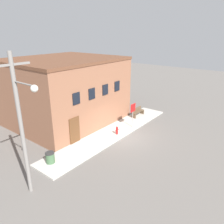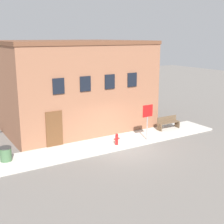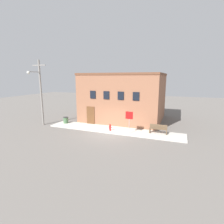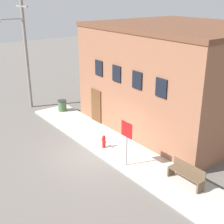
{
  "view_description": "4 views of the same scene",
  "coord_description": "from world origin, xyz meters",
  "px_view_note": "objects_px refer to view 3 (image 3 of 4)",
  "views": [
    {
      "loc": [
        -13.63,
        -9.35,
        8.31
      ],
      "look_at": [
        -0.12,
        1.21,
        2.0
      ],
      "focal_mm": 35.0,
      "sensor_mm": 36.0,
      "label": 1
    },
    {
      "loc": [
        -9.5,
        -14.08,
        6.35
      ],
      "look_at": [
        -0.12,
        1.21,
        2.0
      ],
      "focal_mm": 50.0,
      "sensor_mm": 36.0,
      "label": 2
    },
    {
      "loc": [
        6.45,
        -15.57,
        5.57
      ],
      "look_at": [
        -0.12,
        1.21,
        2.0
      ],
      "focal_mm": 28.0,
      "sensor_mm": 36.0,
      "label": 3
    },
    {
      "loc": [
        11.86,
        -7.84,
        7.8
      ],
      "look_at": [
        -0.12,
        1.21,
        2.0
      ],
      "focal_mm": 50.0,
      "sensor_mm": 36.0,
      "label": 4
    }
  ],
  "objects_px": {
    "trash_bin": "(66,120)",
    "fire_hydrant": "(110,127)",
    "bench": "(158,129)",
    "utility_pole": "(40,90)",
    "stop_sign": "(129,118)"
  },
  "relations": [
    {
      "from": "fire_hydrant",
      "to": "utility_pole",
      "type": "height_order",
      "value": "utility_pole"
    },
    {
      "from": "fire_hydrant",
      "to": "bench",
      "type": "xyz_separation_m",
      "value": [
        4.78,
        0.91,
        0.09
      ]
    },
    {
      "from": "bench",
      "to": "trash_bin",
      "type": "relative_size",
      "value": 2.26
    },
    {
      "from": "fire_hydrant",
      "to": "stop_sign",
      "type": "height_order",
      "value": "stop_sign"
    },
    {
      "from": "fire_hydrant",
      "to": "utility_pole",
      "type": "bearing_deg",
      "value": -176.42
    },
    {
      "from": "fire_hydrant",
      "to": "trash_bin",
      "type": "distance_m",
      "value": 6.24
    },
    {
      "from": "stop_sign",
      "to": "trash_bin",
      "type": "xyz_separation_m",
      "value": [
        -8.27,
        1.1,
        -1.19
      ]
    },
    {
      "from": "fire_hydrant",
      "to": "utility_pole",
      "type": "xyz_separation_m",
      "value": [
        -8.48,
        -0.53,
        3.7
      ]
    },
    {
      "from": "fire_hydrant",
      "to": "utility_pole",
      "type": "relative_size",
      "value": 0.09
    },
    {
      "from": "bench",
      "to": "utility_pole",
      "type": "distance_m",
      "value": 13.82
    },
    {
      "from": "trash_bin",
      "to": "utility_pole",
      "type": "relative_size",
      "value": 0.1
    },
    {
      "from": "fire_hydrant",
      "to": "stop_sign",
      "type": "bearing_deg",
      "value": -5.4
    },
    {
      "from": "trash_bin",
      "to": "fire_hydrant",
      "type": "bearing_deg",
      "value": -8.32
    },
    {
      "from": "stop_sign",
      "to": "utility_pole",
      "type": "xyz_separation_m",
      "value": [
        -10.58,
        -0.33,
        2.49
      ]
    },
    {
      "from": "fire_hydrant",
      "to": "bench",
      "type": "distance_m",
      "value": 4.87
    }
  ]
}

